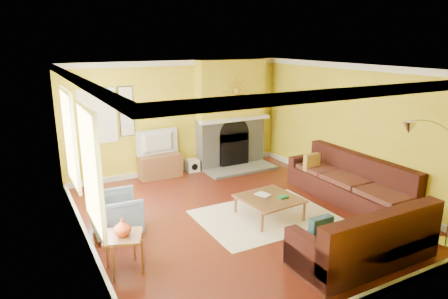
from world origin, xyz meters
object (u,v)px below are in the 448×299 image
coffee_table (269,207)px  armchair (117,214)px  media_console (160,166)px  side_table (124,253)px  arc_lamp (432,189)px  sectional_sofa (322,196)px

coffee_table → armchair: 2.70m
media_console → armchair: 2.89m
armchair → side_table: size_ratio=1.41×
coffee_table → side_table: bearing=-169.9°
media_console → arc_lamp: arc_lamp is taller
coffee_table → arc_lamp: 2.71m
coffee_table → arc_lamp: (1.32, -2.20, 0.86)m
coffee_table → media_console: size_ratio=1.00×
sectional_sofa → armchair: (-3.40, 1.20, -0.10)m
media_console → arc_lamp: 5.84m
sectional_sofa → media_console: sectional_sofa is taller
coffee_table → armchair: size_ratio=1.29×
sectional_sofa → coffee_table: (-0.80, 0.50, -0.25)m
coffee_table → armchair: bearing=164.9°
sectional_sofa → arc_lamp: bearing=-72.8°
coffee_table → media_console: (-1.00, 3.10, 0.08)m
sectional_sofa → arc_lamp: 1.88m
sectional_sofa → side_table: bearing=180.0°
coffee_table → arc_lamp: bearing=-58.9°
sectional_sofa → armchair: bearing=160.6°
sectional_sofa → armchair: 3.61m
coffee_table → media_console: bearing=107.9°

